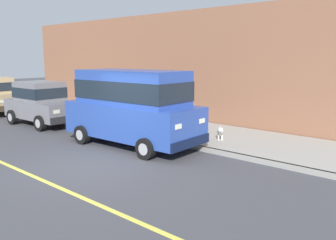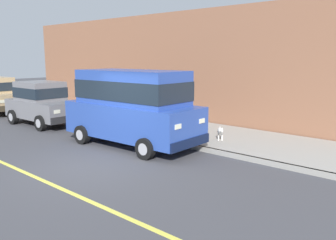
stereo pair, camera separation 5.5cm
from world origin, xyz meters
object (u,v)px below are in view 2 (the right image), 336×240
(car_grey_hatchback, at_px, (43,102))
(dog_white, at_px, (220,132))
(fire_hydrant, at_px, (147,123))
(car_blue_van, at_px, (132,104))

(car_grey_hatchback, height_order, dog_white, car_grey_hatchback)
(car_grey_hatchback, relative_size, dog_white, 5.96)
(fire_hydrant, bearing_deg, dog_white, -76.21)
(car_grey_hatchback, relative_size, fire_hydrant, 5.30)
(car_blue_van, distance_m, dog_white, 3.14)
(car_grey_hatchback, bearing_deg, fire_hydrant, -73.86)
(car_grey_hatchback, bearing_deg, car_blue_van, -89.71)
(car_blue_van, relative_size, dog_white, 7.71)
(car_blue_van, bearing_deg, car_grey_hatchback, 90.29)
(dog_white, distance_m, fire_hydrant, 2.93)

